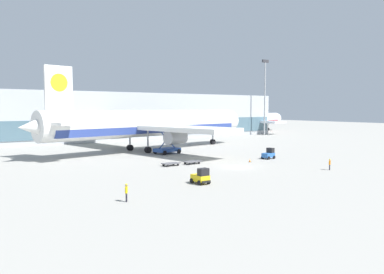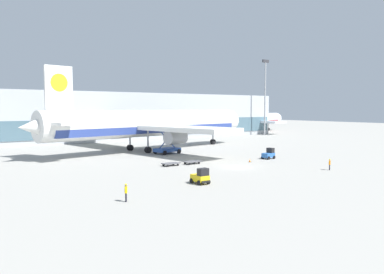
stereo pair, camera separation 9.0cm
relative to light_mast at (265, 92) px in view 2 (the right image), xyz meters
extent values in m
plane|color=#9E9B93|center=(-55.48, -50.04, -15.00)|extent=(400.00, 400.00, 0.00)
cube|color=#B2B7BC|center=(-38.68, 13.40, -8.00)|extent=(90.00, 18.00, 14.00)
cube|color=slate|center=(-38.68, 4.30, -11.15)|extent=(88.20, 0.20, 4.90)
cylinder|color=#9EA0A5|center=(0.00, 0.00, -2.38)|extent=(0.50, 0.50, 25.23)
cube|color=#333338|center=(0.00, 0.00, 10.73)|extent=(2.80, 0.50, 1.00)
cylinder|color=white|center=(-54.82, -20.79, -8.90)|extent=(52.14, 15.69, 5.80)
cube|color=#2D428E|center=(-54.82, -20.79, -10.20)|extent=(48.04, 14.78, 1.45)
sphere|color=white|center=(-29.31, -15.79, -8.90)|extent=(5.68, 5.68, 5.68)
cone|color=white|center=(-80.34, -25.79, -8.90)|extent=(7.32, 6.63, 5.51)
cube|color=white|center=(-76.25, -24.99, -2.00)|extent=(5.19, 1.43, 8.00)
cylinder|color=yellow|center=(-76.25, -24.99, -1.04)|extent=(3.25, 1.15, 3.20)
cube|color=white|center=(-77.28, -25.19, -8.32)|extent=(6.03, 13.45, 0.50)
cube|color=white|center=(-57.37, -21.29, -9.62)|extent=(17.08, 48.64, 0.90)
cylinder|color=#9EA0A5|center=(-55.44, -31.18, -11.42)|extent=(4.66, 3.56, 2.80)
cylinder|color=#9EA0A5|center=(-59.31, -11.40, -11.42)|extent=(4.66, 3.56, 2.80)
cylinder|color=#9EA0A5|center=(-35.43, -16.99, -12.35)|extent=(0.36, 0.36, 4.00)
cylinder|color=black|center=(-35.43, -16.99, -14.35)|extent=(1.45, 1.13, 1.30)
cylinder|color=#9EA0A5|center=(-58.29, -24.73, -12.35)|extent=(0.36, 0.36, 4.00)
cylinder|color=black|center=(-58.29, -24.73, -14.35)|extent=(1.45, 1.13, 1.30)
cylinder|color=#9EA0A5|center=(-59.52, -18.45, -12.35)|extent=(0.36, 0.36, 4.00)
cylinder|color=black|center=(-59.52, -18.45, -14.35)|extent=(1.45, 1.13, 1.30)
cylinder|color=silver|center=(5.82, 18.15, -9.90)|extent=(43.72, 10.05, 4.85)
cube|color=maroon|center=(5.82, 18.15, -10.99)|extent=(40.26, 9.53, 1.21)
sphere|color=silver|center=(27.39, 20.77, -9.90)|extent=(4.75, 4.75, 4.75)
cone|color=silver|center=(-15.75, 15.53, -9.90)|extent=(5.85, 5.21, 4.60)
cube|color=silver|center=(-12.30, 15.95, -4.13)|extent=(4.36, 0.89, 6.68)
cylinder|color=#3384CC|center=(-12.30, 15.95, -3.33)|extent=(2.71, 0.78, 2.67)
cube|color=silver|center=(-13.16, 15.85, -9.42)|extent=(4.29, 11.15, 0.42)
cube|color=silver|center=(3.66, 17.89, -10.51)|extent=(11.47, 40.62, 0.75)
cylinder|color=#9EA0A5|center=(4.68, 9.53, -12.01)|extent=(3.77, 2.75, 2.34)
cylinder|color=#9EA0A5|center=(2.65, 26.25, -12.01)|extent=(3.77, 2.75, 2.34)
cylinder|color=#9EA0A5|center=(22.21, 20.14, -12.78)|extent=(0.30, 0.30, 3.34)
cylinder|color=black|center=(22.21, 20.14, -14.45)|extent=(1.17, 0.88, 1.09)
cylinder|color=#9EA0A5|center=(2.69, 15.08, -12.78)|extent=(0.30, 0.30, 3.34)
cylinder|color=black|center=(2.69, 15.08, -14.45)|extent=(1.17, 0.88, 1.09)
cylinder|color=#9EA0A5|center=(2.05, 20.38, -12.78)|extent=(0.30, 0.30, 3.34)
cylinder|color=black|center=(2.05, 20.38, -14.45)|extent=(1.17, 0.88, 1.09)
cube|color=#284C99|center=(-55.51, -27.96, -14.20)|extent=(5.68, 3.94, 0.70)
cube|color=#B2B2B7|center=(-55.51, -27.96, -10.02)|extent=(5.40, 3.75, 0.30)
cube|color=yellow|center=(-55.51, -27.96, -9.47)|extent=(5.40, 3.75, 0.08)
cube|color=#284C99|center=(-55.51, -27.96, -11.93)|extent=(4.22, 0.98, 3.95)
cube|color=#284C99|center=(-55.51, -27.96, -11.93)|extent=(4.22, 0.98, 3.95)
cylinder|color=black|center=(-53.89, -26.11, -14.55)|extent=(0.95, 0.53, 0.90)
cylinder|color=black|center=(-53.31, -29.06, -14.55)|extent=(0.95, 0.53, 0.90)
cylinder|color=black|center=(-57.72, -26.86, -14.55)|extent=(0.95, 0.53, 0.90)
cylinder|color=black|center=(-57.14, -29.81, -14.55)|extent=(0.95, 0.53, 0.90)
cube|color=#2D66B7|center=(-44.02, -45.45, -14.30)|extent=(2.47, 1.70, 0.80)
cube|color=black|center=(-43.38, -45.36, -13.45)|extent=(1.06, 1.35, 0.90)
cube|color=black|center=(-42.80, -45.28, -14.58)|extent=(0.33, 1.27, 0.24)
cylinder|color=black|center=(-43.32, -44.64, -14.70)|extent=(0.63, 0.32, 0.60)
cylinder|color=black|center=(-43.13, -46.03, -14.70)|extent=(0.63, 0.32, 0.60)
cylinder|color=black|center=(-44.91, -44.86, -14.70)|extent=(0.63, 0.32, 0.60)
cylinder|color=black|center=(-44.72, -46.25, -14.70)|extent=(0.63, 0.32, 0.60)
cube|color=yellow|center=(-67.70, -57.23, -14.30)|extent=(1.43, 2.32, 0.80)
cube|color=black|center=(-67.69, -57.88, -13.45)|extent=(1.25, 0.92, 0.90)
cube|color=black|center=(-67.68, -58.46, -14.58)|extent=(1.26, 0.18, 0.24)
cylinder|color=black|center=(-66.99, -58.02, -14.70)|extent=(0.25, 0.60, 0.60)
cylinder|color=black|center=(-68.39, -58.04, -14.70)|extent=(0.25, 0.60, 0.60)
cylinder|color=black|center=(-67.01, -56.41, -14.70)|extent=(0.25, 0.60, 0.60)
cylinder|color=black|center=(-68.41, -56.43, -14.70)|extent=(0.25, 0.60, 0.60)
cube|color=#56565B|center=(-63.38, -42.74, -14.58)|extent=(2.88, 1.65, 0.12)
cube|color=#56565B|center=(-61.53, -42.64, -14.58)|extent=(0.90, 0.13, 0.08)
cylinder|color=black|center=(-62.44, -42.05, -14.82)|extent=(0.37, 0.16, 0.36)
cylinder|color=black|center=(-62.37, -43.32, -14.82)|extent=(0.37, 0.16, 0.36)
cylinder|color=black|center=(-64.39, -42.16, -14.82)|extent=(0.37, 0.16, 0.36)
cylinder|color=black|center=(-64.32, -43.43, -14.82)|extent=(0.37, 0.16, 0.36)
cube|color=#56565B|center=(-59.36, -42.97, -14.58)|extent=(2.88, 1.65, 0.12)
cube|color=#56565B|center=(-57.51, -42.87, -14.58)|extent=(0.90, 0.13, 0.08)
cylinder|color=black|center=(-58.41, -42.28, -14.82)|extent=(0.37, 0.16, 0.36)
cylinder|color=black|center=(-58.34, -43.56, -14.82)|extent=(0.37, 0.16, 0.36)
cylinder|color=black|center=(-60.37, -42.39, -14.82)|extent=(0.37, 0.16, 0.36)
cylinder|color=black|center=(-60.30, -43.66, -14.82)|extent=(0.37, 0.16, 0.36)
cylinder|color=black|center=(-45.41, -59.68, -14.59)|extent=(0.14, 0.14, 0.82)
cylinder|color=black|center=(-45.59, -59.78, -14.59)|extent=(0.14, 0.14, 0.82)
cube|color=orange|center=(-45.50, -59.73, -13.87)|extent=(0.42, 0.37, 0.62)
cylinder|color=orange|center=(-45.29, -59.61, -13.84)|extent=(0.09, 0.09, 0.55)
cylinder|color=orange|center=(-45.71, -59.85, -13.84)|extent=(0.09, 0.09, 0.55)
sphere|color=#DBB28E|center=(-45.50, -59.73, -13.45)|extent=(0.22, 0.22, 0.22)
sphere|color=yellow|center=(-45.50, -59.73, -13.39)|extent=(0.21, 0.21, 0.21)
cylinder|color=black|center=(-79.09, -60.68, -14.56)|extent=(0.14, 0.14, 0.88)
cylinder|color=black|center=(-78.98, -60.52, -14.56)|extent=(0.14, 0.14, 0.88)
cube|color=yellow|center=(-79.04, -60.60, -13.78)|extent=(0.38, 0.42, 0.66)
cylinder|color=yellow|center=(-79.16, -60.80, -13.75)|extent=(0.09, 0.09, 0.60)
cylinder|color=yellow|center=(-78.91, -60.40, -13.75)|extent=(0.09, 0.09, 0.60)
sphere|color=#846047|center=(-79.04, -60.60, -13.33)|extent=(0.24, 0.24, 0.24)
sphere|color=yellow|center=(-79.04, -60.60, -13.27)|extent=(0.23, 0.23, 0.23)
cube|color=black|center=(-49.76, -46.74, -14.98)|extent=(0.40, 0.40, 0.04)
cone|color=orange|center=(-49.76, -46.74, -14.65)|extent=(0.32, 0.32, 0.62)
cylinder|color=white|center=(-49.76, -46.74, -14.61)|extent=(0.19, 0.19, 0.09)
camera|label=1|loc=(-94.01, -94.69, -5.75)|focal=35.00mm
camera|label=2|loc=(-93.93, -94.74, -5.75)|focal=35.00mm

